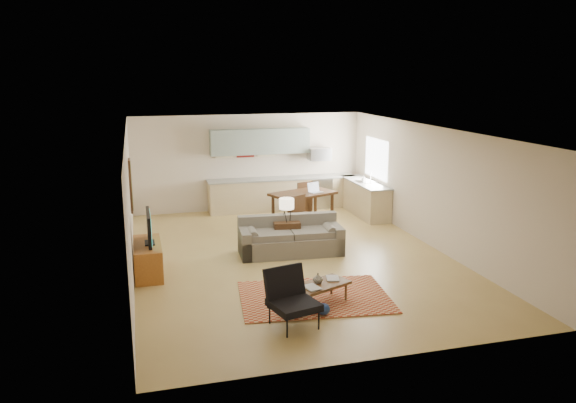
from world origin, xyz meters
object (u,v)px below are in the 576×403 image
object	(u,v)px
coffee_table	(315,295)
armchair	(294,299)
sofa	(291,236)
console_table	(287,236)
dining_table	(303,208)
tv_credenza	(148,259)

from	to	relation	value
coffee_table	armchair	xyz separation A→B (m)	(-0.56, -0.65, 0.26)
sofa	console_table	world-z (taller)	sofa
dining_table	armchair	bearing A→B (deg)	-129.20
tv_credenza	console_table	size ratio (longest dim) A/B	2.02
sofa	tv_credenza	size ratio (longest dim) A/B	1.71
coffee_table	dining_table	xyz separation A→B (m)	(1.33, 5.13, 0.22)
coffee_table	dining_table	bearing A→B (deg)	51.80
console_table	tv_credenza	bearing A→B (deg)	-160.40
armchair	coffee_table	bearing A→B (deg)	35.14
tv_credenza	console_table	bearing A→B (deg)	13.03
coffee_table	tv_credenza	xyz separation A→B (m)	(-2.66, 2.32, 0.12)
coffee_table	tv_credenza	distance (m)	3.54
console_table	dining_table	distance (m)	2.35
armchair	console_table	xyz separation A→B (m)	(0.88, 3.67, -0.11)
console_table	dining_table	xyz separation A→B (m)	(1.01, 2.12, 0.08)
sofa	coffee_table	size ratio (longest dim) A/B	1.85
tv_credenza	coffee_table	bearing A→B (deg)	-41.13
armchair	dining_table	world-z (taller)	armchair
sofa	tv_credenza	distance (m)	3.05
sofa	armchair	xyz separation A→B (m)	(-0.91, -3.45, 0.05)
coffee_table	tv_credenza	world-z (taller)	tv_credenza
coffee_table	sofa	bearing A→B (deg)	59.22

